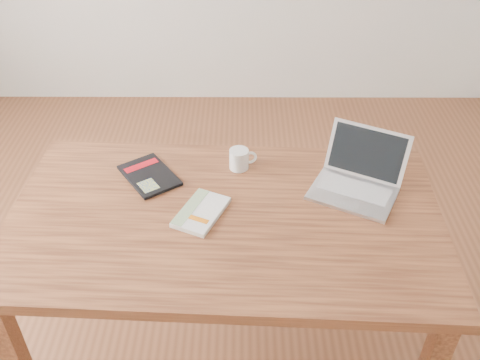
{
  "coord_description": "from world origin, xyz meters",
  "views": [
    {
      "loc": [
        0.14,
        -1.52,
        1.92
      ],
      "look_at": [
        0.13,
        -0.12,
        0.85
      ],
      "focal_mm": 40.0,
      "sensor_mm": 36.0,
      "label": 1
    }
  ],
  "objects_px": {
    "black_guidebook": "(149,175)",
    "laptop": "(358,178)",
    "coffee_mug": "(240,159)",
    "desk": "(225,234)",
    "white_guidebook": "(201,212)"
  },
  "relations": [
    {
      "from": "black_guidebook",
      "to": "laptop",
      "type": "height_order",
      "value": "laptop"
    },
    {
      "from": "black_guidebook",
      "to": "coffee_mug",
      "type": "height_order",
      "value": "coffee_mug"
    },
    {
      "from": "desk",
      "to": "white_guidebook",
      "type": "bearing_deg",
      "value": -179.98
    },
    {
      "from": "black_guidebook",
      "to": "coffee_mug",
      "type": "xyz_separation_m",
      "value": [
        0.33,
        0.06,
        0.03
      ]
    },
    {
      "from": "desk",
      "to": "laptop",
      "type": "bearing_deg",
      "value": 20.49
    },
    {
      "from": "desk",
      "to": "white_guidebook",
      "type": "xyz_separation_m",
      "value": [
        -0.08,
        0.0,
        0.1
      ]
    },
    {
      "from": "desk",
      "to": "laptop",
      "type": "xyz_separation_m",
      "value": [
        0.46,
        0.15,
        0.13
      ]
    },
    {
      "from": "white_guidebook",
      "to": "coffee_mug",
      "type": "xyz_separation_m",
      "value": [
        0.13,
        0.26,
        0.03
      ]
    },
    {
      "from": "laptop",
      "to": "coffee_mug",
      "type": "relative_size",
      "value": 3.61
    },
    {
      "from": "laptop",
      "to": "coffee_mug",
      "type": "xyz_separation_m",
      "value": [
        -0.41,
        0.12,
        -0.0
      ]
    },
    {
      "from": "desk",
      "to": "coffee_mug",
      "type": "bearing_deg",
      "value": 82.53
    },
    {
      "from": "laptop",
      "to": "black_guidebook",
      "type": "bearing_deg",
      "value": -157.74
    },
    {
      "from": "black_guidebook",
      "to": "coffee_mug",
      "type": "bearing_deg",
      "value": -24.9
    },
    {
      "from": "black_guidebook",
      "to": "coffee_mug",
      "type": "relative_size",
      "value": 2.65
    },
    {
      "from": "coffee_mug",
      "to": "laptop",
      "type": "bearing_deg",
      "value": -29.79
    }
  ]
}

